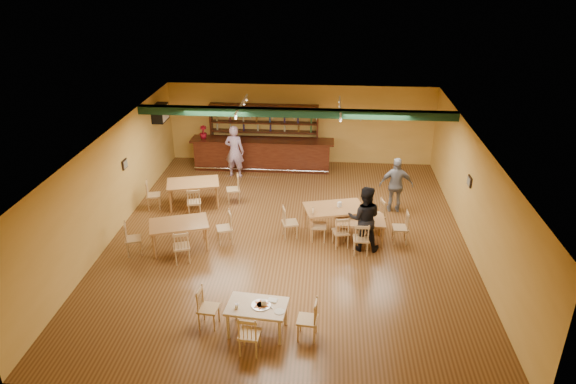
# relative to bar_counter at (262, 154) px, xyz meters

# --- Properties ---
(floor) EXTENTS (12.00, 12.00, 0.00)m
(floor) POSITION_rel_bar_counter_xyz_m (1.37, -5.15, -0.56)
(floor) COLOR #573719
(floor) RESTS_ON ground
(ceiling_beam) EXTENTS (10.00, 0.30, 0.25)m
(ceiling_beam) POSITION_rel_bar_counter_xyz_m (1.37, -2.35, 2.31)
(ceiling_beam) COLOR black
(ceiling_beam) RESTS_ON ceiling
(track_rail_left) EXTENTS (0.05, 2.50, 0.05)m
(track_rail_left) POSITION_rel_bar_counter_xyz_m (-0.43, -1.75, 2.38)
(track_rail_left) COLOR white
(track_rail_left) RESTS_ON ceiling
(track_rail_right) EXTENTS (0.05, 2.50, 0.05)m
(track_rail_right) POSITION_rel_bar_counter_xyz_m (2.77, -1.75, 2.38)
(track_rail_right) COLOR white
(track_rail_right) RESTS_ON ceiling
(ac_unit) EXTENTS (0.34, 0.70, 0.48)m
(ac_unit) POSITION_rel_bar_counter_xyz_m (-3.43, -0.95, 1.79)
(ac_unit) COLOR white
(ac_unit) RESTS_ON wall_left
(picture_left) EXTENTS (0.04, 0.34, 0.28)m
(picture_left) POSITION_rel_bar_counter_xyz_m (-3.60, -4.15, 1.14)
(picture_left) COLOR black
(picture_left) RESTS_ON wall_left
(picture_right) EXTENTS (0.04, 0.34, 0.28)m
(picture_right) POSITION_rel_bar_counter_xyz_m (6.34, -4.65, 1.14)
(picture_right) COLOR black
(picture_right) RESTS_ON wall_right
(bar_counter) EXTENTS (5.29, 0.85, 1.13)m
(bar_counter) POSITION_rel_bar_counter_xyz_m (0.00, 0.00, 0.00)
(bar_counter) COLOR #36120A
(bar_counter) RESTS_ON ground
(back_bar_hutch) EXTENTS (4.09, 0.40, 2.28)m
(back_bar_hutch) POSITION_rel_bar_counter_xyz_m (0.00, 0.63, 0.57)
(back_bar_hutch) COLOR #36120A
(back_bar_hutch) RESTS_ON ground
(poinsettia) EXTENTS (0.35, 0.35, 0.48)m
(poinsettia) POSITION_rel_bar_counter_xyz_m (-2.19, 0.00, 0.81)
(poinsettia) COLOR maroon
(poinsettia) RESTS_ON bar_counter
(dining_table_a) EXTENTS (1.81, 1.34, 0.81)m
(dining_table_a) POSITION_rel_bar_counter_xyz_m (-1.81, -3.30, -0.16)
(dining_table_a) COLOR #AC773D
(dining_table_a) RESTS_ON ground
(dining_table_b) EXTENTS (1.86, 1.38, 0.83)m
(dining_table_b) POSITION_rel_bar_counter_xyz_m (2.65, -4.80, -0.15)
(dining_table_b) COLOR #AC773D
(dining_table_b) RESTS_ON ground
(dining_table_c) EXTENTS (1.77, 1.38, 0.78)m
(dining_table_c) POSITION_rel_bar_counter_xyz_m (-1.55, -5.97, -0.18)
(dining_table_c) COLOR #AC773D
(dining_table_c) RESTS_ON ground
(dining_table_d) EXTENTS (1.39, 0.85, 0.69)m
(dining_table_d) POSITION_rel_bar_counter_xyz_m (3.37, -5.20, -0.22)
(dining_table_d) COLOR #AC773D
(dining_table_d) RESTS_ON ground
(near_table) EXTENTS (1.34, 0.93, 0.68)m
(near_table) POSITION_rel_bar_counter_xyz_m (1.02, -9.27, -0.23)
(near_table) COLOR tan
(near_table) RESTS_ON ground
(pizza_tray) EXTENTS (0.42, 0.42, 0.01)m
(pizza_tray) POSITION_rel_bar_counter_xyz_m (1.11, -9.27, 0.12)
(pizza_tray) COLOR silver
(pizza_tray) RESTS_ON near_table
(parmesan_shaker) EXTENTS (0.08, 0.08, 0.11)m
(parmesan_shaker) POSITION_rel_bar_counter_xyz_m (0.61, -9.41, 0.17)
(parmesan_shaker) COLOR #EAE5C6
(parmesan_shaker) RESTS_ON near_table
(napkin_stack) EXTENTS (0.22, 0.18, 0.03)m
(napkin_stack) POSITION_rel_bar_counter_xyz_m (1.34, -9.09, 0.13)
(napkin_stack) COLOR white
(napkin_stack) RESTS_ON near_table
(pizza_server) EXTENTS (0.27, 0.31, 0.00)m
(pizza_server) POSITION_rel_bar_counter_xyz_m (1.25, -9.23, 0.13)
(pizza_server) COLOR silver
(pizza_server) RESTS_ON pizza_tray
(side_plate) EXTENTS (0.24, 0.24, 0.01)m
(side_plate) POSITION_rel_bar_counter_xyz_m (1.52, -9.45, 0.12)
(side_plate) COLOR white
(side_plate) RESTS_ON near_table
(patron_bar) EXTENTS (0.75, 0.55, 1.91)m
(patron_bar) POSITION_rel_bar_counter_xyz_m (-0.90, -0.83, 0.39)
(patron_bar) COLOR #804698
(patron_bar) RESTS_ON ground
(patron_right_a) EXTENTS (0.95, 0.76, 1.85)m
(patron_right_a) POSITION_rel_bar_counter_xyz_m (3.45, -5.60, 0.36)
(patron_right_a) COLOR black
(patron_right_a) RESTS_ON ground
(patron_right_b) EXTENTS (1.04, 0.43, 1.77)m
(patron_right_b) POSITION_rel_bar_counter_xyz_m (4.57, -3.20, 0.32)
(patron_right_b) COLOR gray
(patron_right_b) RESTS_ON ground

